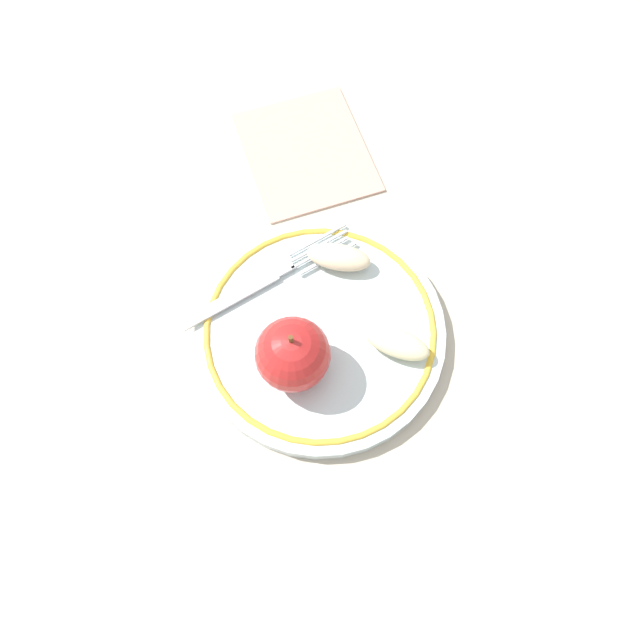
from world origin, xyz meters
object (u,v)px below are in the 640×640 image
Objects in this scene: apple_slice_back at (397,343)px; fork at (263,281)px; apple_red_whole at (293,354)px; napkin_folded at (307,151)px; apple_slice_front at (339,257)px; plate at (320,332)px.

fork is at bearing -6.13° from apple_slice_back.
napkin_folded is (0.24, -0.05, -0.05)m from apple_red_whole.
fork is 1.20× the size of napkin_folded.
apple_red_whole reaches higher than apple_slice_front.
apple_slice_front is 0.08m from fork.
plate is at bearing -73.56° from fork.
plate is 0.06m from apple_red_whole.
napkin_folded is (0.16, -0.06, -0.02)m from fork.
apple_red_whole is 0.50× the size of napkin_folded.
apple_red_whole is at bearing -102.11° from fork.
plate is 0.21m from napkin_folded.
apple_slice_front is 0.10m from apple_slice_back.
apple_red_whole is 0.25m from napkin_folded.
plate is at bearing -41.17° from apple_red_whole.
apple_slice_front is 0.35× the size of fork.
fork is at bearing 39.43° from plate.
apple_red_whole is 0.10m from apple_slice_back.
apple_slice_back is 0.25m from napkin_folded.
plate is 0.07m from apple_slice_front.
fork is (-0.01, 0.07, -0.01)m from apple_slice_front.
apple_slice_back is at bearing -113.49° from plate.
apple_slice_front is 0.15m from napkin_folded.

